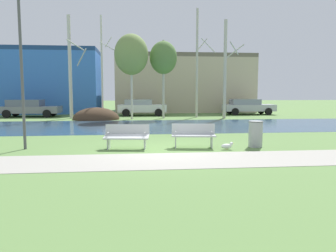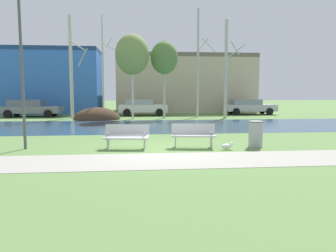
{
  "view_description": "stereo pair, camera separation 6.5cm",
  "coord_description": "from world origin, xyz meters",
  "px_view_note": "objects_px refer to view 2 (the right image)",
  "views": [
    {
      "loc": [
        -0.93,
        -11.08,
        2.03
      ],
      "look_at": [
        0.37,
        1.32,
        0.72
      ],
      "focal_mm": 34.55,
      "sensor_mm": 36.0,
      "label": 1
    },
    {
      "loc": [
        -0.87,
        -11.09,
        2.03
      ],
      "look_at": [
        0.37,
        1.32,
        0.72
      ],
      "focal_mm": 34.55,
      "sensor_mm": 36.0,
      "label": 2
    }
  ],
  "objects_px": {
    "bench_right": "(193,135)",
    "parked_hatch_third_silver": "(249,106)",
    "seagull": "(227,146)",
    "streetlamp": "(20,39)",
    "bench_left": "(127,136)",
    "trash_bin": "(256,134)",
    "parked_van_nearest_grey": "(30,108)",
    "parked_sedan_second_white": "(142,107)"
  },
  "relations": [
    {
      "from": "bench_left",
      "to": "parked_van_nearest_grey",
      "type": "bearing_deg",
      "value": 117.4
    },
    {
      "from": "trash_bin",
      "to": "parked_sedan_second_white",
      "type": "xyz_separation_m",
      "value": [
        -3.86,
        16.96,
        0.25
      ]
    },
    {
      "from": "bench_right",
      "to": "parked_hatch_third_silver",
      "type": "bearing_deg",
      "value": 64.38
    },
    {
      "from": "bench_right",
      "to": "parked_sedan_second_white",
      "type": "bearing_deg",
      "value": 95.19
    },
    {
      "from": "bench_left",
      "to": "parked_van_nearest_grey",
      "type": "distance_m",
      "value": 18.2
    },
    {
      "from": "parked_van_nearest_grey",
      "to": "parked_sedan_second_white",
      "type": "distance_m",
      "value": 9.3
    },
    {
      "from": "bench_right",
      "to": "parked_van_nearest_grey",
      "type": "height_order",
      "value": "parked_van_nearest_grey"
    },
    {
      "from": "bench_left",
      "to": "trash_bin",
      "type": "distance_m",
      "value": 4.76
    },
    {
      "from": "streetlamp",
      "to": "parked_van_nearest_grey",
      "type": "height_order",
      "value": "streetlamp"
    },
    {
      "from": "bench_left",
      "to": "parked_hatch_third_silver",
      "type": "height_order",
      "value": "parked_hatch_third_silver"
    },
    {
      "from": "streetlamp",
      "to": "parked_hatch_third_silver",
      "type": "bearing_deg",
      "value": 49.69
    },
    {
      "from": "streetlamp",
      "to": "parked_sedan_second_white",
      "type": "distance_m",
      "value": 17.45
    },
    {
      "from": "trash_bin",
      "to": "streetlamp",
      "type": "distance_m",
      "value": 9.04
    },
    {
      "from": "parked_sedan_second_white",
      "to": "parked_hatch_third_silver",
      "type": "distance_m",
      "value": 9.75
    },
    {
      "from": "trash_bin",
      "to": "parked_sedan_second_white",
      "type": "height_order",
      "value": "parked_sedan_second_white"
    },
    {
      "from": "trash_bin",
      "to": "seagull",
      "type": "distance_m",
      "value": 1.35
    },
    {
      "from": "bench_left",
      "to": "parked_sedan_second_white",
      "type": "bearing_deg",
      "value": 86.94
    },
    {
      "from": "bench_right",
      "to": "seagull",
      "type": "relative_size",
      "value": 3.49
    },
    {
      "from": "trash_bin",
      "to": "seagull",
      "type": "relative_size",
      "value": 2.04
    },
    {
      "from": "bench_right",
      "to": "trash_bin",
      "type": "bearing_deg",
      "value": -2.34
    },
    {
      "from": "streetlamp",
      "to": "parked_hatch_third_silver",
      "type": "distance_m",
      "value": 22.28
    },
    {
      "from": "bench_left",
      "to": "bench_right",
      "type": "height_order",
      "value": "same"
    },
    {
      "from": "trash_bin",
      "to": "streetlamp",
      "type": "height_order",
      "value": "streetlamp"
    },
    {
      "from": "parked_sedan_second_white",
      "to": "trash_bin",
      "type": "bearing_deg",
      "value": -77.19
    },
    {
      "from": "seagull",
      "to": "parked_sedan_second_white",
      "type": "distance_m",
      "value": 17.64
    },
    {
      "from": "parked_van_nearest_grey",
      "to": "parked_sedan_second_white",
      "type": "xyz_separation_m",
      "value": [
        9.27,
        0.71,
        -0.0
      ]
    },
    {
      "from": "parked_sedan_second_white",
      "to": "streetlamp",
      "type": "bearing_deg",
      "value": -105.29
    },
    {
      "from": "bench_left",
      "to": "parked_hatch_third_silver",
      "type": "bearing_deg",
      "value": 58.13
    },
    {
      "from": "streetlamp",
      "to": "parked_van_nearest_grey",
      "type": "relative_size",
      "value": 1.22
    },
    {
      "from": "seagull",
      "to": "parked_van_nearest_grey",
      "type": "relative_size",
      "value": 0.1
    },
    {
      "from": "bench_right",
      "to": "parked_van_nearest_grey",
      "type": "relative_size",
      "value": 0.35
    },
    {
      "from": "streetlamp",
      "to": "trash_bin",
      "type": "bearing_deg",
      "value": -2.72
    },
    {
      "from": "bench_right",
      "to": "trash_bin",
      "type": "distance_m",
      "value": 2.33
    },
    {
      "from": "bench_right",
      "to": "trash_bin",
      "type": "xyz_separation_m",
      "value": [
        2.33,
        -0.09,
        0.03
      ]
    },
    {
      "from": "seagull",
      "to": "parked_sedan_second_white",
      "type": "relative_size",
      "value": 0.11
    },
    {
      "from": "seagull",
      "to": "streetlamp",
      "type": "xyz_separation_m",
      "value": [
        -7.18,
        0.86,
        3.73
      ]
    },
    {
      "from": "streetlamp",
      "to": "bench_right",
      "type": "bearing_deg",
      "value": -2.87
    },
    {
      "from": "bench_right",
      "to": "trash_bin",
      "type": "height_order",
      "value": "trash_bin"
    },
    {
      "from": "streetlamp",
      "to": "bench_left",
      "type": "bearing_deg",
      "value": -4.78
    },
    {
      "from": "bench_right",
      "to": "parked_hatch_third_silver",
      "type": "distance_m",
      "value": 19.0
    },
    {
      "from": "parked_van_nearest_grey",
      "to": "parked_hatch_third_silver",
      "type": "height_order",
      "value": "parked_van_nearest_grey"
    },
    {
      "from": "trash_bin",
      "to": "parked_van_nearest_grey",
      "type": "height_order",
      "value": "parked_van_nearest_grey"
    }
  ]
}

